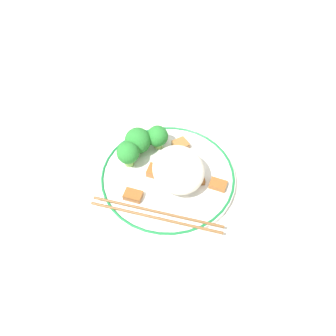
{
  "coord_description": "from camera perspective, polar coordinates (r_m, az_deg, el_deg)",
  "views": [
    {
      "loc": [
        -0.36,
        0.1,
        0.51
      ],
      "look_at": [
        0.0,
        0.0,
        0.03
      ],
      "focal_mm": 35.0,
      "sensor_mm": 36.0,
      "label": 1
    }
  ],
  "objects": [
    {
      "name": "meat_near_front",
      "position": [
        0.66,
        2.21,
        4.06
      ],
      "size": [
        0.03,
        0.03,
        0.01
      ],
      "color": "#9E6633",
      "rests_on": "plate"
    },
    {
      "name": "broccoli_back_center",
      "position": [
        0.64,
        -5.26,
        4.75
      ],
      "size": [
        0.05,
        0.05,
        0.06
      ],
      "color": "#7FB756",
      "rests_on": "plate"
    },
    {
      "name": "rice_mound",
      "position": [
        0.59,
        1.82,
        -0.23
      ],
      "size": [
        0.11,
        0.09,
        0.06
      ],
      "color": "white",
      "rests_on": "plate"
    },
    {
      "name": "ground_plane",
      "position": [
        0.63,
        0.0,
        -1.83
      ],
      "size": [
        3.0,
        3.0,
        0.0
      ],
      "primitive_type": "plane",
      "color": "silver"
    },
    {
      "name": "meat_on_rice_edge",
      "position": [
        0.61,
        8.71,
        -2.88
      ],
      "size": [
        0.04,
        0.04,
        0.01
      ],
      "color": "brown",
      "rests_on": "plate"
    },
    {
      "name": "chopsticks",
      "position": [
        0.57,
        -2.08,
        -8.13
      ],
      "size": [
        0.13,
        0.21,
        0.01
      ],
      "color": "brown",
      "rests_on": "plate"
    },
    {
      "name": "meat_near_left",
      "position": [
        0.61,
        4.96,
        -2.07
      ],
      "size": [
        0.02,
        0.03,
        0.01
      ],
      "color": "brown",
      "rests_on": "plate"
    },
    {
      "name": "broccoli_back_right",
      "position": [
        0.62,
        -6.98,
        2.56
      ],
      "size": [
        0.04,
        0.04,
        0.05
      ],
      "color": "#7FB756",
      "rests_on": "plate"
    },
    {
      "name": "plate",
      "position": [
        0.62,
        0.0,
        -1.39
      ],
      "size": [
        0.26,
        0.26,
        0.02
      ],
      "color": "white",
      "rests_on": "ground_plane"
    },
    {
      "name": "meat_near_right",
      "position": [
        0.59,
        -6.09,
        -4.77
      ],
      "size": [
        0.04,
        0.04,
        0.01
      ],
      "color": "brown",
      "rests_on": "plate"
    },
    {
      "name": "broccoli_back_left",
      "position": [
        0.65,
        -1.5,
        5.58
      ],
      "size": [
        0.04,
        0.04,
        0.05
      ],
      "color": "#7FB756",
      "rests_on": "plate"
    },
    {
      "name": "meat_near_back",
      "position": [
        0.62,
        -1.85,
        -0.65
      ],
      "size": [
        0.04,
        0.05,
        0.01
      ],
      "color": "brown",
      "rests_on": "plate"
    }
  ]
}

